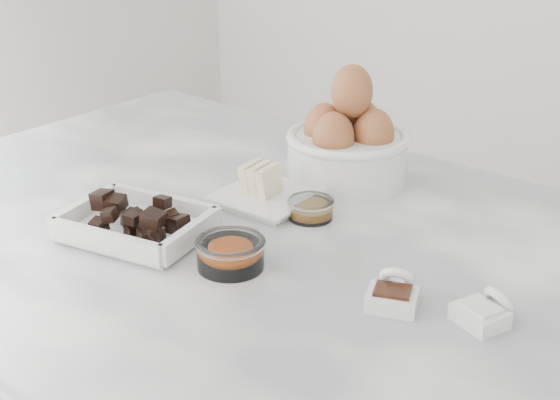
{
  "coord_description": "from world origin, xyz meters",
  "views": [
    {
      "loc": [
        0.63,
        -0.7,
        1.4
      ],
      "look_at": [
        0.02,
        0.03,
        0.98
      ],
      "focal_mm": 50.0,
      "sensor_mm": 36.0,
      "label": 1
    }
  ],
  "objects_px": {
    "salt_spoon": "(485,311)",
    "honey_bowl": "(311,208)",
    "sugar_ramekin": "(343,173)",
    "zest_bowl": "(231,252)",
    "butter_plate": "(266,191)",
    "egg_bowl": "(348,144)",
    "chocolate_dish": "(136,221)",
    "vanilla_spoon": "(393,294)"
  },
  "relations": [
    {
      "from": "chocolate_dish",
      "to": "sugar_ramekin",
      "type": "xyz_separation_m",
      "value": [
        0.12,
        0.31,
        0.0
      ]
    },
    {
      "from": "vanilla_spoon",
      "to": "salt_spoon",
      "type": "relative_size",
      "value": 1.07
    },
    {
      "from": "sugar_ramekin",
      "to": "vanilla_spoon",
      "type": "height_order",
      "value": "sugar_ramekin"
    },
    {
      "from": "sugar_ramekin",
      "to": "salt_spoon",
      "type": "bearing_deg",
      "value": -31.64
    },
    {
      "from": "salt_spoon",
      "to": "zest_bowl",
      "type": "bearing_deg",
      "value": -164.09
    },
    {
      "from": "butter_plate",
      "to": "egg_bowl",
      "type": "height_order",
      "value": "egg_bowl"
    },
    {
      "from": "egg_bowl",
      "to": "honey_bowl",
      "type": "height_order",
      "value": "egg_bowl"
    },
    {
      "from": "butter_plate",
      "to": "salt_spoon",
      "type": "distance_m",
      "value": 0.4
    },
    {
      "from": "butter_plate",
      "to": "zest_bowl",
      "type": "xyz_separation_m",
      "value": [
        0.09,
        -0.18,
        0.0
      ]
    },
    {
      "from": "sugar_ramekin",
      "to": "zest_bowl",
      "type": "distance_m",
      "value": 0.29
    },
    {
      "from": "zest_bowl",
      "to": "salt_spoon",
      "type": "height_order",
      "value": "salt_spoon"
    },
    {
      "from": "egg_bowl",
      "to": "salt_spoon",
      "type": "xyz_separation_m",
      "value": [
        0.35,
        -0.24,
        -0.05
      ]
    },
    {
      "from": "butter_plate",
      "to": "sugar_ramekin",
      "type": "height_order",
      "value": "butter_plate"
    },
    {
      "from": "egg_bowl",
      "to": "salt_spoon",
      "type": "height_order",
      "value": "egg_bowl"
    },
    {
      "from": "honey_bowl",
      "to": "salt_spoon",
      "type": "relative_size",
      "value": 0.88
    },
    {
      "from": "butter_plate",
      "to": "honey_bowl",
      "type": "xyz_separation_m",
      "value": [
        0.08,
        -0.0,
        -0.0
      ]
    },
    {
      "from": "zest_bowl",
      "to": "vanilla_spoon",
      "type": "relative_size",
      "value": 1.08
    },
    {
      "from": "butter_plate",
      "to": "egg_bowl",
      "type": "xyz_separation_m",
      "value": [
        0.04,
        0.15,
        0.04
      ]
    },
    {
      "from": "vanilla_spoon",
      "to": "butter_plate",
      "type": "bearing_deg",
      "value": 157.14
    },
    {
      "from": "sugar_ramekin",
      "to": "honey_bowl",
      "type": "height_order",
      "value": "sugar_ramekin"
    },
    {
      "from": "salt_spoon",
      "to": "honey_bowl",
      "type": "bearing_deg",
      "value": 163.57
    },
    {
      "from": "vanilla_spoon",
      "to": "salt_spoon",
      "type": "xyz_separation_m",
      "value": [
        0.1,
        0.03,
        -0.0
      ]
    },
    {
      "from": "chocolate_dish",
      "to": "vanilla_spoon",
      "type": "distance_m",
      "value": 0.36
    },
    {
      "from": "egg_bowl",
      "to": "honey_bowl",
      "type": "bearing_deg",
      "value": -73.97
    },
    {
      "from": "sugar_ramekin",
      "to": "honey_bowl",
      "type": "bearing_deg",
      "value": -76.41
    },
    {
      "from": "butter_plate",
      "to": "sugar_ramekin",
      "type": "relative_size",
      "value": 1.82
    },
    {
      "from": "sugar_ramekin",
      "to": "chocolate_dish",
      "type": "bearing_deg",
      "value": -110.66
    },
    {
      "from": "butter_plate",
      "to": "zest_bowl",
      "type": "relative_size",
      "value": 1.59
    },
    {
      "from": "egg_bowl",
      "to": "salt_spoon",
      "type": "distance_m",
      "value": 0.42
    },
    {
      "from": "zest_bowl",
      "to": "sugar_ramekin",
      "type": "bearing_deg",
      "value": 97.74
    },
    {
      "from": "honey_bowl",
      "to": "vanilla_spoon",
      "type": "xyz_separation_m",
      "value": [
        0.21,
        -0.12,
        -0.0
      ]
    },
    {
      "from": "butter_plate",
      "to": "sugar_ramekin",
      "type": "xyz_separation_m",
      "value": [
        0.05,
        0.11,
        0.01
      ]
    },
    {
      "from": "butter_plate",
      "to": "vanilla_spoon",
      "type": "distance_m",
      "value": 0.32
    },
    {
      "from": "chocolate_dish",
      "to": "sugar_ramekin",
      "type": "relative_size",
      "value": 2.77
    },
    {
      "from": "honey_bowl",
      "to": "egg_bowl",
      "type": "bearing_deg",
      "value": 106.03
    },
    {
      "from": "zest_bowl",
      "to": "honey_bowl",
      "type": "bearing_deg",
      "value": 93.77
    },
    {
      "from": "zest_bowl",
      "to": "vanilla_spoon",
      "type": "height_order",
      "value": "vanilla_spoon"
    },
    {
      "from": "chocolate_dish",
      "to": "salt_spoon",
      "type": "bearing_deg",
      "value": 12.58
    },
    {
      "from": "egg_bowl",
      "to": "vanilla_spoon",
      "type": "relative_size",
      "value": 2.36
    },
    {
      "from": "sugar_ramekin",
      "to": "vanilla_spoon",
      "type": "relative_size",
      "value": 0.94
    },
    {
      "from": "sugar_ramekin",
      "to": "vanilla_spoon",
      "type": "bearing_deg",
      "value": -44.83
    },
    {
      "from": "chocolate_dish",
      "to": "vanilla_spoon",
      "type": "height_order",
      "value": "chocolate_dish"
    }
  ]
}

